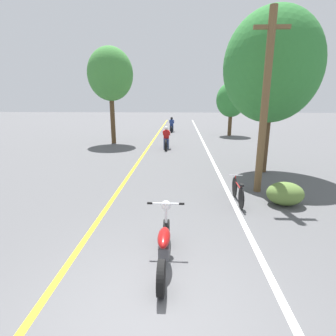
% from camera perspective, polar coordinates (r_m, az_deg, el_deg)
% --- Properties ---
extents(ground_plane, '(120.00, 120.00, 0.00)m').
position_cam_1_polar(ground_plane, '(4.53, -4.61, -29.03)').
color(ground_plane, '#515154').
extents(lane_stripe_center, '(0.14, 48.00, 0.01)m').
position_cam_1_polar(lane_stripe_center, '(16.86, -4.59, 4.09)').
color(lane_stripe_center, yellow).
rests_on(lane_stripe_center, ground).
extents(lane_stripe_edge, '(0.14, 48.00, 0.01)m').
position_cam_1_polar(lane_stripe_edge, '(16.80, 8.50, 3.94)').
color(lane_stripe_edge, white).
rests_on(lane_stripe_edge, ground).
extents(utility_pole, '(1.10, 0.24, 5.82)m').
position_cam_1_polar(utility_pole, '(9.22, 20.36, 13.10)').
color(utility_pole, brown).
rests_on(utility_pole, ground).
extents(roadside_tree_right_near, '(3.89, 3.50, 6.64)m').
position_cam_1_polar(roadside_tree_right_near, '(12.06, 21.71, 19.80)').
color(roadside_tree_right_near, '#513A23').
rests_on(roadside_tree_right_near, ground).
extents(roadside_tree_right_far, '(2.54, 2.29, 4.53)m').
position_cam_1_polar(roadside_tree_right_far, '(23.70, 13.62, 14.21)').
color(roadside_tree_right_far, '#513A23').
rests_on(roadside_tree_right_far, ground).
extents(roadside_tree_left, '(3.11, 2.80, 6.56)m').
position_cam_1_polar(roadside_tree_left, '(19.40, -12.45, 19.25)').
color(roadside_tree_left, '#513A23').
rests_on(roadside_tree_left, ground).
extents(roadside_bush, '(1.10, 0.88, 0.70)m').
position_cam_1_polar(roadside_bush, '(8.73, 24.13, -5.11)').
color(roadside_bush, '#5B7A38').
rests_on(roadside_bush, ground).
extents(motorcycle_foreground, '(0.76, 2.08, 1.08)m').
position_cam_1_polar(motorcycle_foreground, '(5.24, -0.83, -16.23)').
color(motorcycle_foreground, black).
rests_on(motorcycle_foreground, ground).
extents(motorcycle_rider_lead, '(0.50, 2.03, 1.44)m').
position_cam_1_polar(motorcycle_rider_lead, '(16.98, -0.37, 6.08)').
color(motorcycle_rider_lead, black).
rests_on(motorcycle_rider_lead, ground).
extents(motorcycle_rider_far, '(0.50, 1.99, 1.42)m').
position_cam_1_polar(motorcycle_rider_far, '(25.93, 0.79, 9.10)').
color(motorcycle_rider_far, black).
rests_on(motorcycle_rider_far, ground).
extents(bicycle_parked, '(0.44, 1.64, 0.75)m').
position_cam_1_polar(bicycle_parked, '(8.44, 14.95, -4.96)').
color(bicycle_parked, black).
rests_on(bicycle_parked, ground).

